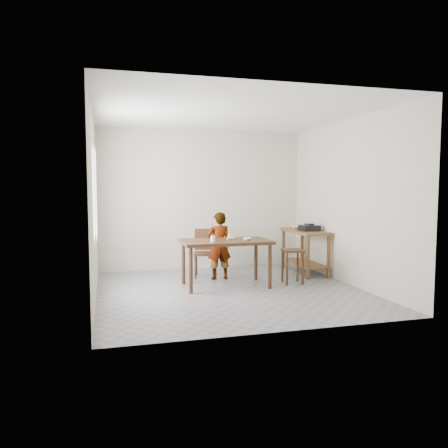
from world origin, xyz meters
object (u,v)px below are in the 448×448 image
object	(u,v)px
prep_counter	(305,251)
dining_table	(226,263)
stool	(292,266)
dining_chair	(206,253)
child	(219,246)

from	to	relation	value
prep_counter	dining_table	bearing A→B (deg)	-157.85
prep_counter	stool	world-z (taller)	prep_counter
prep_counter	dining_chair	bearing A→B (deg)	176.05
prep_counter	dining_chair	distance (m)	1.86
dining_table	dining_chair	xyz separation A→B (m)	(-0.14, 0.83, 0.05)
prep_counter	dining_chair	size ratio (longest dim) A/B	1.42
dining_table	prep_counter	xyz separation A→B (m)	(1.72, 0.70, 0.03)
dining_chair	stool	size ratio (longest dim) A/B	1.48
dining_table	prep_counter	bearing A→B (deg)	22.15
child	stool	world-z (taller)	child
dining_chair	child	bearing A→B (deg)	-41.07
prep_counter	stool	distance (m)	0.98
child	stool	xyz separation A→B (m)	(1.09, -0.64, -0.30)
prep_counter	dining_chair	world-z (taller)	dining_chair
dining_table	dining_chair	bearing A→B (deg)	99.55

